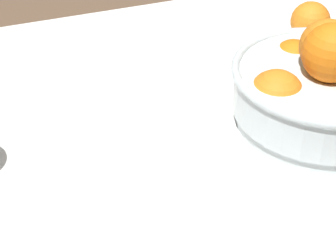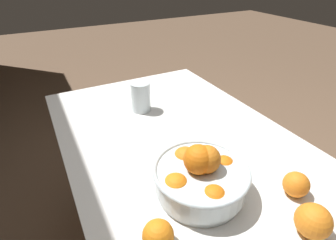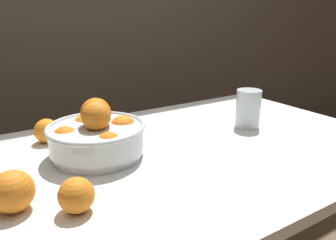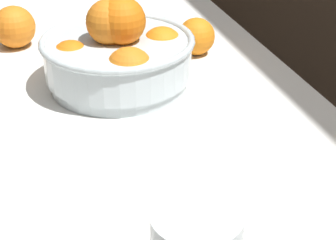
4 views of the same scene
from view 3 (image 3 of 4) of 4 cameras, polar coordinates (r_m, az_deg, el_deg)
name	(u,v)px [view 3 (image 3 of 4)]	position (r m, az deg, el deg)	size (l,w,h in m)	color
dining_table	(162,180)	(0.95, -1.04, -10.47)	(1.42, 0.80, 0.77)	white
fruit_bowl	(97,136)	(0.90, -12.27, -2.66)	(0.26, 0.26, 0.16)	silver
juice_glass	(248,110)	(1.14, 13.76, 1.72)	(0.08, 0.08, 0.13)	#F4A314
orange_loose_near_bowl	(47,131)	(1.04, -20.39, -1.78)	(0.07, 0.07, 0.07)	orange
orange_loose_front	(12,191)	(0.71, -25.47, -11.14)	(0.08, 0.08, 0.08)	orange
orange_loose_aside	(76,195)	(0.67, -15.67, -12.50)	(0.07, 0.07, 0.07)	orange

